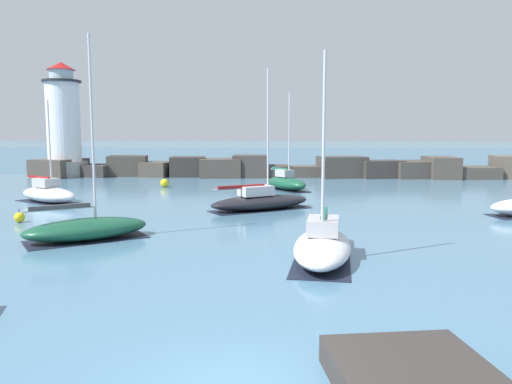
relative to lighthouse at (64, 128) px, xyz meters
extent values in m
cube|color=teal|center=(24.32, 60.66, -5.68)|extent=(400.00, 116.00, 0.01)
cube|color=#4C443D|center=(-0.68, -0.10, -4.64)|extent=(5.69, 6.40, 2.07)
cube|color=#383330|center=(3.06, 0.74, -5.00)|extent=(5.61, 4.99, 1.37)
cube|color=#4C443D|center=(7.02, 1.32, -4.48)|extent=(4.92, 3.88, 2.40)
cube|color=#4C443D|center=(10.78, 1.35, -4.84)|extent=(3.90, 5.20, 1.69)
cube|color=#383330|center=(14.27, 1.25, -4.54)|extent=(4.67, 4.69, 2.29)
cube|color=#4C443D|center=(18.18, 0.30, -4.62)|extent=(5.19, 5.07, 2.13)
cube|color=#423D38|center=(21.75, 0.81, -4.42)|extent=(3.94, 4.39, 2.52)
cube|color=#423D38|center=(24.61, 1.07, -5.01)|extent=(3.94, 4.38, 1.33)
cube|color=#4C443D|center=(28.27, 1.11, -5.05)|extent=(4.66, 3.78, 1.25)
cube|color=#423D38|center=(32.28, 0.52, -4.48)|extent=(5.80, 4.77, 2.40)
cube|color=#383330|center=(36.64, 0.28, -4.69)|extent=(5.20, 4.17, 1.98)
cube|color=#423D38|center=(40.22, 1.09, -4.74)|extent=(4.78, 6.00, 1.88)
cube|color=#4C443D|center=(43.42, 0.31, -4.48)|extent=(3.19, 5.59, 2.39)
cube|color=#4C443D|center=(47.03, 0.09, -5.03)|extent=(5.04, 4.62, 1.30)
cube|color=brown|center=(50.88, 0.97, -4.44)|extent=(3.83, 5.46, 2.48)
cylinder|color=gray|center=(0.00, 0.00, -4.78)|extent=(5.09, 5.09, 1.80)
cylinder|color=white|center=(0.00, 0.00, 0.66)|extent=(3.77, 3.77, 9.07)
cylinder|color=#232328|center=(0.00, 0.00, 5.32)|extent=(4.34, 4.34, 0.25)
cylinder|color=silver|center=(0.00, 0.00, 6.02)|extent=(2.64, 2.64, 1.15)
cone|color=#B21919|center=(0.00, 0.00, 7.04)|extent=(3.21, 3.21, 0.90)
cube|color=#383330|center=(27.79, -47.53, -5.38)|extent=(3.42, 3.13, 0.60)
ellipsoid|color=#195138|center=(25.75, -12.64, -5.09)|extent=(4.54, 5.68, 1.18)
cube|color=black|center=(25.75, -12.64, -5.66)|extent=(4.36, 5.43, 0.03)
cube|color=#B2B2B7|center=(25.60, -12.41, -4.18)|extent=(1.76, 1.96, 0.64)
cylinder|color=silver|center=(25.96, -12.99, -0.76)|extent=(0.12, 0.12, 7.47)
cylinder|color=#BCBCC1|center=(25.16, -11.70, -3.95)|extent=(1.69, 2.62, 0.10)
cube|color=#1E664C|center=(25.16, -11.70, -3.85)|extent=(1.54, 2.29, 0.20)
ellipsoid|color=#195138|center=(15.91, -34.12, -5.16)|extent=(6.17, 5.27, 1.04)
cube|color=black|center=(15.91, -34.12, -5.66)|extent=(5.90, 5.07, 0.03)
cylinder|color=silver|center=(16.27, -33.87, -0.31)|extent=(0.12, 0.12, 8.66)
cylinder|color=#BCBCC1|center=(14.95, -34.78, -4.09)|extent=(2.71, 1.90, 0.10)
cube|color=#4C4C51|center=(14.95, -34.78, -3.99)|extent=(2.37, 1.71, 0.20)
ellipsoid|color=white|center=(8.08, -21.46, -5.11)|extent=(6.20, 5.21, 1.13)
cube|color=black|center=(8.08, -21.46, -5.66)|extent=(5.92, 5.01, 0.03)
cube|color=#B2B2B7|center=(7.84, -21.29, -4.23)|extent=(2.17, 2.02, 0.64)
cylinder|color=silver|center=(8.45, -21.71, -1.39)|extent=(0.12, 0.12, 6.31)
cylinder|color=#BCBCC1|center=(7.09, -20.78, -4.00)|extent=(2.78, 1.94, 0.10)
cube|color=maroon|center=(7.09, -20.78, -3.90)|extent=(2.42, 1.75, 0.20)
ellipsoid|color=white|center=(26.91, -37.27, -5.18)|extent=(3.09, 6.82, 1.00)
cube|color=black|center=(26.91, -37.27, -5.66)|extent=(3.00, 6.49, 0.03)
cube|color=#B2B2B7|center=(26.96, -36.95, -4.36)|extent=(1.49, 2.12, 0.64)
cylinder|color=silver|center=(26.85, -37.76, -1.06)|extent=(0.12, 0.12, 7.24)
cylinder|color=#BCBCC1|center=(27.08, -35.97, -4.13)|extent=(0.55, 3.61, 0.10)
cube|color=#1E664C|center=(27.08, -35.97, -4.03)|extent=(0.58, 3.08, 0.20)
ellipsoid|color=black|center=(23.89, -24.26, -5.19)|extent=(7.37, 5.78, 0.98)
cube|color=black|center=(23.89, -24.26, -5.66)|extent=(7.04, 5.55, 0.03)
cube|color=silver|center=(23.58, -24.46, -4.38)|extent=(2.51, 2.22, 0.64)
cylinder|color=silver|center=(24.36, -23.98, -0.53)|extent=(0.12, 0.12, 8.34)
cylinder|color=#BCBCC1|center=(22.66, -25.03, -4.15)|extent=(3.45, 2.20, 0.10)
cube|color=maroon|center=(22.66, -25.03, -4.05)|extent=(2.99, 1.97, 0.20)
sphere|color=yellow|center=(14.27, -10.83, -5.28)|extent=(0.79, 0.79, 0.79)
cylinder|color=black|center=(14.27, -10.83, -4.79)|extent=(0.04, 0.04, 0.20)
sphere|color=yellow|center=(10.24, -29.72, -5.38)|extent=(0.59, 0.59, 0.59)
cylinder|color=black|center=(10.24, -29.72, -4.99)|extent=(0.04, 0.04, 0.20)
camera|label=1|loc=(25.17, -57.24, -0.56)|focal=35.00mm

